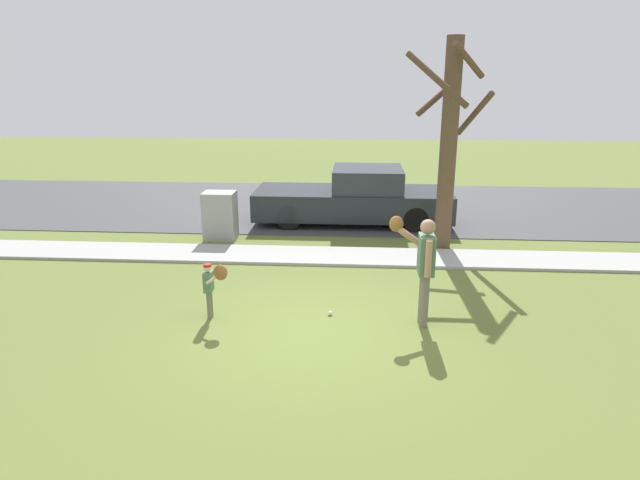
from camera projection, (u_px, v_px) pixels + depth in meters
The scene contains 9 objects.
ground_plane at pixel (325, 259), 11.65m from camera, with size 48.00×48.00×0.00m, color olive.
sidewalk_strip at pixel (326, 256), 11.73m from camera, with size 36.00×1.20×0.06m, color #A3A39E.
road_surface at pixel (335, 205), 16.52m from camera, with size 36.00×6.80×0.02m, color #424244.
person_adult at pixel (423, 261), 8.27m from camera, with size 0.69×0.64×1.72m.
person_child at pixel (212, 281), 8.56m from camera, with size 0.42×0.37×0.97m.
baseball at pixel (330, 313), 8.86m from camera, with size 0.07×0.07×0.07m, color white.
utility_cabinet at pixel (220, 216), 12.96m from camera, with size 0.76×0.60×1.15m, color gray.
street_tree_near at pixel (449, 140), 11.73m from camera, with size 1.84×1.88×4.62m.
parked_pickup_dark at pixel (356, 198), 14.39m from camera, with size 5.20×1.95×1.48m.
Camera 1 is at (0.64, -7.52, 3.75)m, focal length 30.11 mm.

